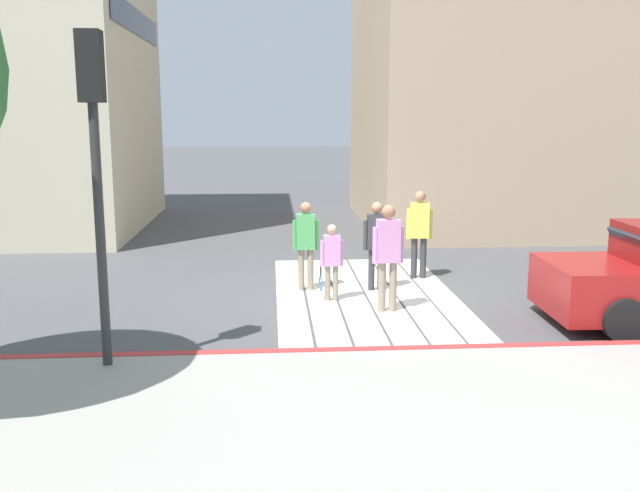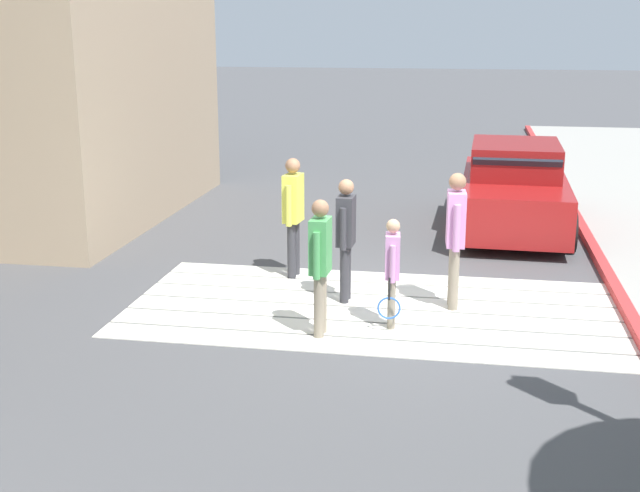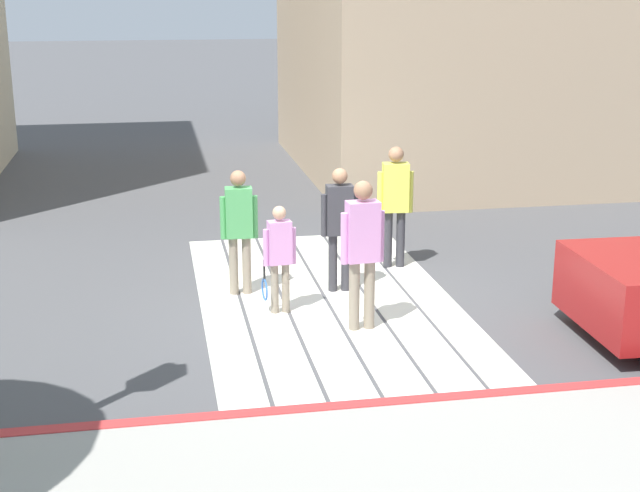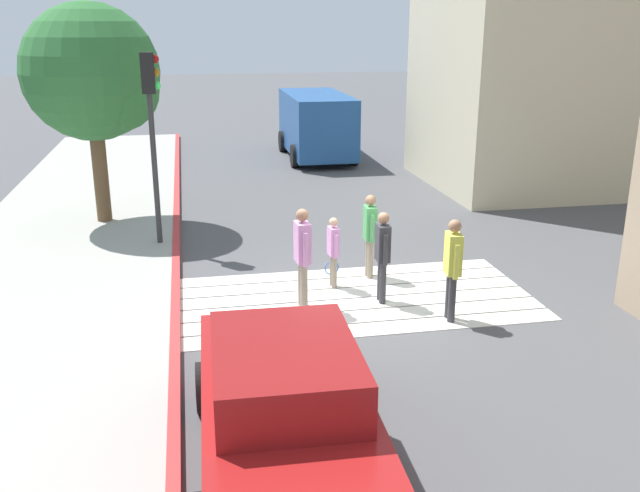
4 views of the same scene
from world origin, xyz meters
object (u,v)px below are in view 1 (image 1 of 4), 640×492
at_px(pedestrian_teen_behind, 306,239).
at_px(pedestrian_child_with_racket, 331,258).
at_px(traffic_light_corner, 95,133).
at_px(pedestrian_adult_side, 388,250).
at_px(pedestrian_adult_trailing, 419,228).
at_px(pedestrian_adult_lead, 376,239).

distance_m(pedestrian_teen_behind, pedestrian_child_with_racket, 0.93).
xyz_separation_m(pedestrian_teen_behind, pedestrian_child_with_racket, (-0.81, -0.41, -0.19)).
relative_size(traffic_light_corner, pedestrian_teen_behind, 2.54).
bearing_deg(pedestrian_adult_side, pedestrian_child_with_racket, 50.14).
bearing_deg(pedestrian_adult_side, pedestrian_adult_trailing, -23.49).
bearing_deg(pedestrian_adult_lead, pedestrian_teen_behind, 84.97).
distance_m(pedestrian_adult_trailing, pedestrian_adult_side, 2.56).
height_order(pedestrian_adult_lead, pedestrian_teen_behind, pedestrian_adult_lead).
bearing_deg(pedestrian_adult_lead, pedestrian_adult_trailing, -47.38).
relative_size(pedestrian_adult_lead, pedestrian_adult_side, 0.93).
distance_m(pedestrian_adult_trailing, pedestrian_teen_behind, 2.44).
bearing_deg(pedestrian_adult_trailing, pedestrian_adult_lead, 132.62).
height_order(pedestrian_adult_lead, pedestrian_child_with_racket, pedestrian_adult_lead).
height_order(pedestrian_adult_side, pedestrian_teen_behind, pedestrian_adult_side).
bearing_deg(pedestrian_adult_trailing, pedestrian_child_with_racket, 130.42).
xyz_separation_m(pedestrian_adult_side, pedestrian_teen_behind, (1.55, 1.29, -0.08)).
relative_size(pedestrian_adult_lead, pedestrian_teen_behind, 1.00).
bearing_deg(pedestrian_adult_lead, pedestrian_child_with_racket, 127.80).
relative_size(pedestrian_adult_lead, pedestrian_child_with_racket, 1.22).
bearing_deg(traffic_light_corner, pedestrian_adult_lead, -45.53).
bearing_deg(pedestrian_child_with_racket, traffic_light_corner, 136.14).
bearing_deg(pedestrian_adult_lead, traffic_light_corner, 134.47).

